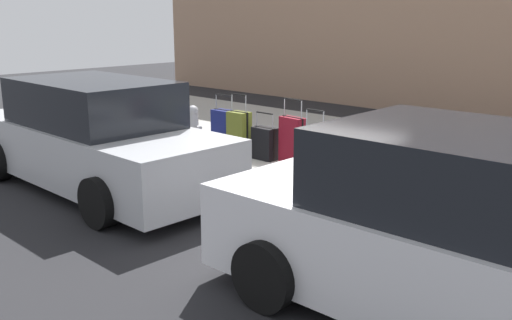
{
  "coord_description": "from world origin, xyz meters",
  "views": [
    {
      "loc": [
        -5.2,
        6.24,
        2.53
      ],
      "look_at": [
        -0.01,
        0.78,
        0.62
      ],
      "focal_mm": 40.45,
      "sensor_mm": 36.0,
      "label": 1
    }
  ],
  "objects_px": {
    "suitcase_olive_9": "(239,134)",
    "parked_car_white_0": "(468,237)",
    "suitcase_navy_3": "(400,169)",
    "suitcase_navy_10": "(224,130)",
    "bollard_post": "(165,118)",
    "fire_hydrant": "(193,124)",
    "suitcase_red_4": "(371,166)",
    "suitcase_olive_2": "(436,171)",
    "suitcase_maroon_7": "(292,141)",
    "suitcase_black_1": "(473,186)",
    "parked_car_silver_1": "(95,138)",
    "suitcase_silver_5": "(343,156)",
    "suitcase_black_8": "(265,143)",
    "suitcase_teal_6": "(314,150)"
  },
  "relations": [
    {
      "from": "suitcase_red_4",
      "to": "suitcase_navy_10",
      "type": "distance_m",
      "value": 3.17
    },
    {
      "from": "suitcase_navy_10",
      "to": "suitcase_teal_6",
      "type": "bearing_deg",
      "value": 177.43
    },
    {
      "from": "suitcase_olive_9",
      "to": "suitcase_navy_10",
      "type": "relative_size",
      "value": 1.07
    },
    {
      "from": "suitcase_navy_3",
      "to": "parked_car_silver_1",
      "type": "distance_m",
      "value": 4.4
    },
    {
      "from": "suitcase_black_1",
      "to": "suitcase_navy_3",
      "type": "relative_size",
      "value": 0.72
    },
    {
      "from": "suitcase_navy_10",
      "to": "suitcase_silver_5",
      "type": "bearing_deg",
      "value": 178.57
    },
    {
      "from": "suitcase_navy_3",
      "to": "fire_hydrant",
      "type": "distance_m",
      "value": 4.44
    },
    {
      "from": "suitcase_black_1",
      "to": "suitcase_navy_3",
      "type": "xyz_separation_m",
      "value": [
        1.04,
        -0.02,
        0.03
      ]
    },
    {
      "from": "suitcase_silver_5",
      "to": "suitcase_navy_10",
      "type": "height_order",
      "value": "suitcase_navy_10"
    },
    {
      "from": "suitcase_olive_9",
      "to": "bollard_post",
      "type": "relative_size",
      "value": 1.3
    },
    {
      "from": "suitcase_navy_3",
      "to": "fire_hydrant",
      "type": "relative_size",
      "value": 1.24
    },
    {
      "from": "suitcase_black_8",
      "to": "parked_car_white_0",
      "type": "xyz_separation_m",
      "value": [
        -4.67,
        2.61,
        0.35
      ]
    },
    {
      "from": "suitcase_olive_2",
      "to": "suitcase_black_8",
      "type": "distance_m",
      "value": 3.1
    },
    {
      "from": "suitcase_olive_2",
      "to": "suitcase_maroon_7",
      "type": "distance_m",
      "value": 2.55
    },
    {
      "from": "suitcase_olive_9",
      "to": "parked_car_white_0",
      "type": "relative_size",
      "value": 0.24
    },
    {
      "from": "suitcase_black_1",
      "to": "suitcase_maroon_7",
      "type": "bearing_deg",
      "value": -2.79
    },
    {
      "from": "suitcase_black_1",
      "to": "parked_car_silver_1",
      "type": "relative_size",
      "value": 0.14
    },
    {
      "from": "suitcase_silver_5",
      "to": "suitcase_maroon_7",
      "type": "relative_size",
      "value": 0.66
    },
    {
      "from": "suitcase_black_1",
      "to": "suitcase_red_4",
      "type": "relative_size",
      "value": 1.09
    },
    {
      "from": "bollard_post",
      "to": "suitcase_black_8",
      "type": "bearing_deg",
      "value": -176.26
    },
    {
      "from": "suitcase_black_8",
      "to": "fire_hydrant",
      "type": "xyz_separation_m",
      "value": [
        1.83,
        0.01,
        0.1
      ]
    },
    {
      "from": "bollard_post",
      "to": "suitcase_silver_5",
      "type": "bearing_deg",
      "value": -177.85
    },
    {
      "from": "suitcase_maroon_7",
      "to": "suitcase_navy_10",
      "type": "height_order",
      "value": "suitcase_maroon_7"
    },
    {
      "from": "suitcase_navy_3",
      "to": "suitcase_navy_10",
      "type": "relative_size",
      "value": 0.9
    },
    {
      "from": "suitcase_red_4",
      "to": "suitcase_olive_9",
      "type": "distance_m",
      "value": 2.63
    },
    {
      "from": "fire_hydrant",
      "to": "suitcase_olive_9",
      "type": "bearing_deg",
      "value": 176.57
    },
    {
      "from": "suitcase_olive_2",
      "to": "bollard_post",
      "type": "xyz_separation_m",
      "value": [
        5.62,
        0.14,
        0.03
      ]
    },
    {
      "from": "suitcase_navy_3",
      "to": "suitcase_maroon_7",
      "type": "distance_m",
      "value": 2.05
    },
    {
      "from": "suitcase_black_8",
      "to": "bollard_post",
      "type": "distance_m",
      "value": 2.53
    },
    {
      "from": "suitcase_navy_3",
      "to": "suitcase_navy_10",
      "type": "xyz_separation_m",
      "value": [
        3.66,
        -0.12,
        0.03
      ]
    },
    {
      "from": "suitcase_red_4",
      "to": "suitcase_maroon_7",
      "type": "xyz_separation_m",
      "value": [
        1.56,
        -0.1,
        0.12
      ]
    },
    {
      "from": "suitcase_olive_2",
      "to": "suitcase_red_4",
      "type": "relative_size",
      "value": 1.79
    },
    {
      "from": "suitcase_navy_3",
      "to": "suitcase_red_4",
      "type": "height_order",
      "value": "suitcase_navy_3"
    },
    {
      "from": "suitcase_navy_10",
      "to": "fire_hydrant",
      "type": "bearing_deg",
      "value": 5.19
    },
    {
      "from": "parked_car_silver_1",
      "to": "suitcase_silver_5",
      "type": "bearing_deg",
      "value": -134.78
    },
    {
      "from": "suitcase_olive_9",
      "to": "parked_car_white_0",
      "type": "distance_m",
      "value": 5.77
    },
    {
      "from": "suitcase_olive_2",
      "to": "suitcase_black_8",
      "type": "bearing_deg",
      "value": -0.41
    },
    {
      "from": "suitcase_navy_10",
      "to": "bollard_post",
      "type": "distance_m",
      "value": 1.48
    },
    {
      "from": "suitcase_black_8",
      "to": "bollard_post",
      "type": "height_order",
      "value": "bollard_post"
    },
    {
      "from": "suitcase_black_1",
      "to": "suitcase_olive_2",
      "type": "relative_size",
      "value": 0.61
    },
    {
      "from": "parked_car_white_0",
      "to": "fire_hydrant",
      "type": "bearing_deg",
      "value": -21.78
    },
    {
      "from": "suitcase_navy_3",
      "to": "suitcase_teal_6",
      "type": "xyz_separation_m",
      "value": [
        1.52,
        -0.03,
        0.01
      ]
    },
    {
      "from": "suitcase_teal_6",
      "to": "fire_hydrant",
      "type": "xyz_separation_m",
      "value": [
        2.92,
        -0.03,
        0.04
      ]
    },
    {
      "from": "suitcase_olive_2",
      "to": "suitcase_teal_6",
      "type": "xyz_separation_m",
      "value": [
        2.01,
        0.02,
        -0.05
      ]
    },
    {
      "from": "suitcase_black_1",
      "to": "suitcase_black_8",
      "type": "bearing_deg",
      "value": -1.36
    },
    {
      "from": "suitcase_maroon_7",
      "to": "suitcase_navy_10",
      "type": "bearing_deg",
      "value": 0.26
    },
    {
      "from": "suitcase_red_4",
      "to": "fire_hydrant",
      "type": "distance_m",
      "value": 3.95
    },
    {
      "from": "suitcase_silver_5",
      "to": "parked_car_silver_1",
      "type": "bearing_deg",
      "value": 45.22
    },
    {
      "from": "suitcase_red_4",
      "to": "suitcase_teal_6",
      "type": "height_order",
      "value": "suitcase_teal_6"
    },
    {
      "from": "suitcase_navy_10",
      "to": "bollard_post",
      "type": "height_order",
      "value": "suitcase_navy_10"
    }
  ]
}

